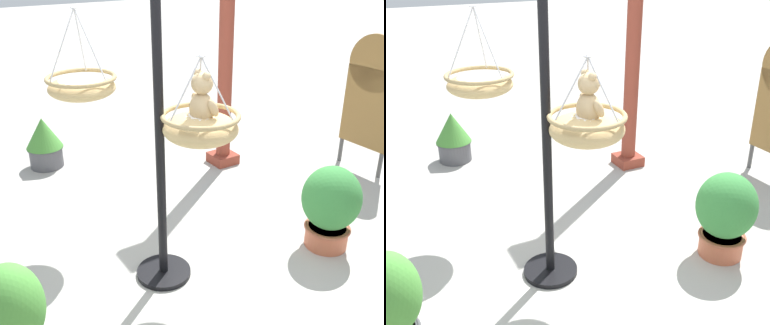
{
  "view_description": "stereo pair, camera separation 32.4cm",
  "coord_description": "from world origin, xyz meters",
  "views": [
    {
      "loc": [
        2.59,
        -1.59,
        2.45
      ],
      "look_at": [
        -0.0,
        0.05,
        1.03
      ],
      "focal_mm": 43.76,
      "sensor_mm": 36.0,
      "label": 1
    },
    {
      "loc": [
        2.75,
        -1.31,
        2.45
      ],
      "look_at": [
        -0.0,
        0.05,
        1.03
      ],
      "focal_mm": 43.76,
      "sensor_mm": 36.0,
      "label": 2
    }
  ],
  "objects": [
    {
      "name": "potted_plant_trailing_ivy",
      "position": [
        0.26,
        1.3,
        0.41
      ],
      "size": [
        0.51,
        0.51,
        0.77
      ],
      "color": "#BC6042",
      "rests_on": "ground"
    },
    {
      "name": "ground_plane",
      "position": [
        0.0,
        0.0,
        0.0
      ],
      "size": [
        40.0,
        40.0,
        0.0
      ],
      "primitive_type": "plane",
      "color": "#ADAAA3"
    },
    {
      "name": "hanging_basket_left_high",
      "position": [
        -1.14,
        -0.33,
        1.39
      ],
      "size": [
        0.59,
        0.59,
        0.75
      ],
      "color": "tan"
    },
    {
      "name": "potted_plant_small_succulent",
      "position": [
        0.23,
        -1.36,
        0.45
      ],
      "size": [
        0.4,
        0.4,
        0.82
      ],
      "color": "#4C4C51",
      "rests_on": "ground"
    },
    {
      "name": "hanging_basket_with_teddy",
      "position": [
        -0.01,
        0.12,
        1.29
      ],
      "size": [
        0.57,
        0.57,
        0.63
      ],
      "color": "tan"
    },
    {
      "name": "display_pole_central",
      "position": [
        -0.16,
        -0.13,
        0.81
      ],
      "size": [
        0.44,
        0.44,
        2.57
      ],
      "color": "black",
      "rests_on": "ground"
    },
    {
      "name": "potted_plant_conical_shrub",
      "position": [
        -2.74,
        -0.32,
        0.32
      ],
      "size": [
        0.43,
        0.43,
        0.62
      ],
      "color": "#4C4C51",
      "rests_on": "ground"
    },
    {
      "name": "teddy_bear",
      "position": [
        -0.01,
        0.14,
        1.47
      ],
      "size": [
        0.27,
        0.25,
        0.39
      ],
      "color": "tan"
    },
    {
      "name": "greenhouse_pillar_right",
      "position": [
        -1.68,
        1.56,
        1.45
      ],
      "size": [
        0.32,
        0.32,
        3.01
      ],
      "color": "brown",
      "rests_on": "ground"
    },
    {
      "name": "display_sign_board",
      "position": [
        -0.66,
        2.85,
        0.94
      ],
      "size": [
        0.65,
        0.07,
        1.6
      ],
      "color": "olive",
      "rests_on": "ground"
    }
  ]
}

